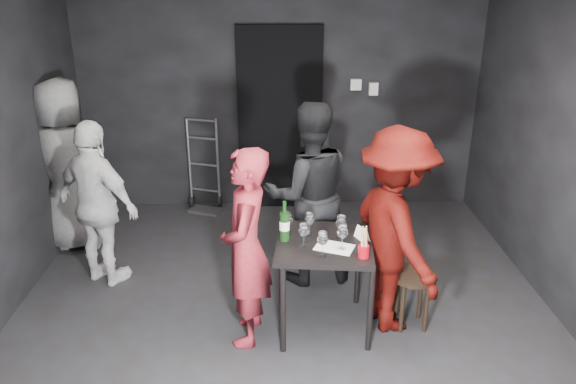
{
  "coord_description": "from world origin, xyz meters",
  "views": [
    {
      "loc": [
        -0.06,
        -3.78,
        2.7
      ],
      "look_at": [
        0.04,
        0.25,
        1.05
      ],
      "focal_mm": 35.0,
      "sensor_mm": 36.0,
      "label": 1
    }
  ],
  "objects_px": {
    "wine_bottle": "(285,225)",
    "breadstick_cup": "(364,243)",
    "woman_black": "(309,185)",
    "tasting_table": "(324,253)",
    "server_red": "(246,246)",
    "bystander_cream": "(98,204)",
    "bystander_grey": "(65,153)",
    "man_maroon": "(396,223)",
    "hand_truck": "(205,193)",
    "stool": "(413,284)"
  },
  "relations": [
    {
      "from": "wine_bottle",
      "to": "breadstick_cup",
      "type": "bearing_deg",
      "value": -26.68
    },
    {
      "from": "woman_black",
      "to": "breadstick_cup",
      "type": "xyz_separation_m",
      "value": [
        0.33,
        -1.0,
        -0.05
      ]
    },
    {
      "from": "tasting_table",
      "to": "server_red",
      "type": "xyz_separation_m",
      "value": [
        -0.58,
        -0.13,
        0.13
      ]
    },
    {
      "from": "bystander_cream",
      "to": "bystander_grey",
      "type": "xyz_separation_m",
      "value": [
        -0.49,
        0.71,
        0.24
      ]
    },
    {
      "from": "bystander_grey",
      "to": "woman_black",
      "type": "bearing_deg",
      "value": 160.1
    },
    {
      "from": "bystander_cream",
      "to": "wine_bottle",
      "type": "relative_size",
      "value": 4.75
    },
    {
      "from": "breadstick_cup",
      "to": "man_maroon",
      "type": "bearing_deg",
      "value": 44.58
    },
    {
      "from": "man_maroon",
      "to": "breadstick_cup",
      "type": "bearing_deg",
      "value": 116.16
    },
    {
      "from": "tasting_table",
      "to": "woman_black",
      "type": "xyz_separation_m",
      "value": [
        -0.08,
        0.76,
        0.26
      ]
    },
    {
      "from": "hand_truck",
      "to": "bystander_cream",
      "type": "relative_size",
      "value": 0.72
    },
    {
      "from": "server_red",
      "to": "tasting_table",
      "type": "bearing_deg",
      "value": 106.36
    },
    {
      "from": "woman_black",
      "to": "wine_bottle",
      "type": "relative_size",
      "value": 5.71
    },
    {
      "from": "tasting_table",
      "to": "woman_black",
      "type": "height_order",
      "value": "woman_black"
    },
    {
      "from": "woman_black",
      "to": "breadstick_cup",
      "type": "height_order",
      "value": "woman_black"
    },
    {
      "from": "stool",
      "to": "breadstick_cup",
      "type": "relative_size",
      "value": 1.85
    },
    {
      "from": "tasting_table",
      "to": "man_maroon",
      "type": "height_order",
      "value": "man_maroon"
    },
    {
      "from": "stool",
      "to": "breadstick_cup",
      "type": "bearing_deg",
      "value": -152.57
    },
    {
      "from": "man_maroon",
      "to": "stool",
      "type": "bearing_deg",
      "value": -123.59
    },
    {
      "from": "wine_bottle",
      "to": "woman_black",
      "type": "bearing_deg",
      "value": 72.73
    },
    {
      "from": "bystander_grey",
      "to": "wine_bottle",
      "type": "height_order",
      "value": "bystander_grey"
    },
    {
      "from": "woman_black",
      "to": "bystander_cream",
      "type": "bearing_deg",
      "value": -8.27
    },
    {
      "from": "hand_truck",
      "to": "breadstick_cup",
      "type": "bearing_deg",
      "value": -42.02
    },
    {
      "from": "stool",
      "to": "server_red",
      "type": "distance_m",
      "value": 1.36
    },
    {
      "from": "server_red",
      "to": "breadstick_cup",
      "type": "xyz_separation_m",
      "value": [
        0.84,
        -0.12,
        0.08
      ]
    },
    {
      "from": "stool",
      "to": "bystander_cream",
      "type": "bearing_deg",
      "value": 163.91
    },
    {
      "from": "tasting_table",
      "to": "breadstick_cup",
      "type": "bearing_deg",
      "value": -43.44
    },
    {
      "from": "stool",
      "to": "bystander_grey",
      "type": "height_order",
      "value": "bystander_grey"
    },
    {
      "from": "hand_truck",
      "to": "breadstick_cup",
      "type": "xyz_separation_m",
      "value": [
        1.45,
        -2.59,
        0.66
      ]
    },
    {
      "from": "bystander_cream",
      "to": "wine_bottle",
      "type": "height_order",
      "value": "bystander_cream"
    },
    {
      "from": "bystander_cream",
      "to": "wine_bottle",
      "type": "bearing_deg",
      "value": -172.63
    },
    {
      "from": "breadstick_cup",
      "to": "bystander_grey",
      "type": "bearing_deg",
      "value": 147.46
    },
    {
      "from": "hand_truck",
      "to": "bystander_grey",
      "type": "distance_m",
      "value": 1.7
    },
    {
      "from": "hand_truck",
      "to": "server_red",
      "type": "relative_size",
      "value": 0.69
    },
    {
      "from": "woman_black",
      "to": "wine_bottle",
      "type": "height_order",
      "value": "woman_black"
    },
    {
      "from": "stool",
      "to": "breadstick_cup",
      "type": "xyz_separation_m",
      "value": [
        -0.45,
        -0.23,
        0.49
      ]
    },
    {
      "from": "hand_truck",
      "to": "man_maroon",
      "type": "xyz_separation_m",
      "value": [
        1.73,
        -2.31,
        0.68
      ]
    },
    {
      "from": "man_maroon",
      "to": "bystander_grey",
      "type": "relative_size",
      "value": 0.89
    },
    {
      "from": "woman_black",
      "to": "server_red",
      "type": "bearing_deg",
      "value": 51.31
    },
    {
      "from": "man_maroon",
      "to": "bystander_grey",
      "type": "bearing_deg",
      "value": 45.79
    },
    {
      "from": "server_red",
      "to": "man_maroon",
      "type": "distance_m",
      "value": 1.14
    },
    {
      "from": "tasting_table",
      "to": "bystander_grey",
      "type": "distance_m",
      "value": 2.83
    },
    {
      "from": "server_red",
      "to": "man_maroon",
      "type": "bearing_deg",
      "value": 102.11
    },
    {
      "from": "wine_bottle",
      "to": "man_maroon",
      "type": "bearing_deg",
      "value": -0.32
    },
    {
      "from": "stool",
      "to": "bystander_grey",
      "type": "xyz_separation_m",
      "value": [
        -3.11,
        1.47,
        0.62
      ]
    },
    {
      "from": "tasting_table",
      "to": "bystander_cream",
      "type": "xyz_separation_m",
      "value": [
        -1.91,
        0.74,
        0.11
      ]
    },
    {
      "from": "server_red",
      "to": "man_maroon",
      "type": "height_order",
      "value": "man_maroon"
    },
    {
      "from": "server_red",
      "to": "woman_black",
      "type": "height_order",
      "value": "woman_black"
    },
    {
      "from": "tasting_table",
      "to": "bystander_grey",
      "type": "bearing_deg",
      "value": 148.84
    },
    {
      "from": "server_red",
      "to": "bystander_grey",
      "type": "height_order",
      "value": "bystander_grey"
    },
    {
      "from": "server_red",
      "to": "bystander_cream",
      "type": "bearing_deg",
      "value": -119.1
    }
  ]
}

